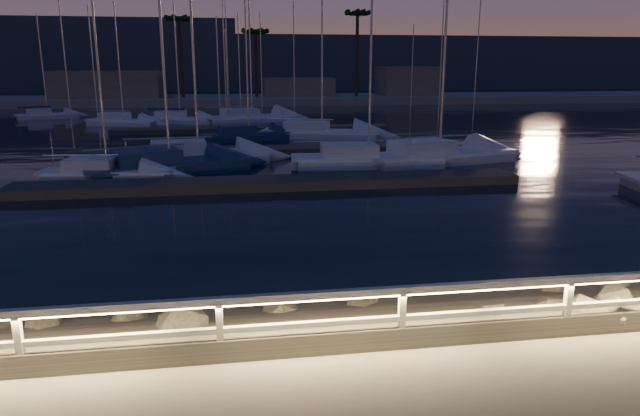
# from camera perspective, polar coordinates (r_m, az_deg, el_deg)

# --- Properties ---
(ground) EXTENTS (400.00, 400.00, 0.00)m
(ground) POSITION_cam_1_polar(r_m,az_deg,el_deg) (9.79, 2.29, -13.95)
(ground) COLOR #9D988E
(ground) RESTS_ON ground
(harbor_water) EXTENTS (400.00, 440.00, 0.60)m
(harbor_water) POSITION_cam_1_polar(r_m,az_deg,el_deg) (40.12, -6.34, 6.00)
(harbor_water) COLOR black
(harbor_water) RESTS_ON ground
(guard_rail) EXTENTS (44.11, 0.12, 1.06)m
(guard_rail) POSITION_cam_1_polar(r_m,az_deg,el_deg) (9.44, 1.93, -9.83)
(guard_rail) COLOR white
(guard_rail) RESTS_ON ground
(riprap) EXTENTS (20.47, 3.10, 1.44)m
(riprap) POSITION_cam_1_polar(r_m,az_deg,el_deg) (12.13, 13.80, -9.98)
(riprap) COLOR #686159
(riprap) RESTS_ON ground
(floating_docks) EXTENTS (22.00, 36.00, 0.40)m
(floating_docks) POSITION_cam_1_polar(r_m,az_deg,el_deg) (41.31, -6.44, 7.02)
(floating_docks) COLOR #514943
(floating_docks) RESTS_ON ground
(far_shore) EXTENTS (160.00, 14.00, 5.20)m
(far_shore) POSITION_cam_1_polar(r_m,az_deg,el_deg) (82.65, -7.86, 10.94)
(far_shore) COLOR #9D988E
(far_shore) RESTS_ON ground
(palm_left) EXTENTS (3.00, 3.00, 11.20)m
(palm_left) POSITION_cam_1_polar(r_m,az_deg,el_deg) (80.91, -13.93, 17.58)
(palm_left) COLOR #473021
(palm_left) RESTS_ON ground
(palm_center) EXTENTS (3.00, 3.00, 9.70)m
(palm_center) POSITION_cam_1_polar(r_m,az_deg,el_deg) (81.67, -6.49, 16.90)
(palm_center) COLOR #473021
(palm_center) RESTS_ON ground
(palm_right) EXTENTS (3.00, 3.00, 12.20)m
(palm_right) POSITION_cam_1_polar(r_m,az_deg,el_deg) (82.65, 3.77, 18.48)
(palm_right) COLOR #473021
(palm_right) RESTS_ON ground
(distant_hills) EXTENTS (230.00, 37.50, 18.00)m
(distant_hills) POSITION_cam_1_polar(r_m,az_deg,el_deg) (143.63, -17.49, 13.48)
(distant_hills) COLOR #333D4E
(distant_hills) RESTS_ON ground
(sailboat_a) EXTENTS (6.20, 2.51, 10.33)m
(sailboat_a) POSITION_cam_1_polar(r_m,az_deg,el_deg) (28.36, -20.79, 3.39)
(sailboat_a) COLOR white
(sailboat_a) RESTS_ON ground
(sailboat_b) EXTENTS (8.40, 5.22, 13.93)m
(sailboat_b) POSITION_cam_1_polar(r_m,az_deg,el_deg) (29.10, -15.22, 4.18)
(sailboat_b) COLOR navy
(sailboat_b) RESTS_ON ground
(sailboat_c) EXTENTS (8.37, 3.17, 13.89)m
(sailboat_c) POSITION_cam_1_polar(r_m,az_deg,el_deg) (30.44, 4.46, 5.01)
(sailboat_c) COLOR white
(sailboat_c) RESTS_ON ground
(sailboat_f) EXTENTS (8.25, 3.26, 13.70)m
(sailboat_f) POSITION_cam_1_polar(r_m,az_deg,el_deg) (32.12, -12.46, 5.22)
(sailboat_f) COLOR white
(sailboat_f) RESTS_ON ground
(sailboat_g) EXTENTS (9.33, 4.79, 15.25)m
(sailboat_g) POSITION_cam_1_polar(r_m,az_deg,el_deg) (32.01, 11.49, 5.26)
(sailboat_g) COLOR white
(sailboat_g) RESTS_ON ground
(sailboat_i) EXTENTS (6.95, 4.22, 11.55)m
(sailboat_i) POSITION_cam_1_polar(r_m,az_deg,el_deg) (54.35, -19.22, 8.24)
(sailboat_i) COLOR white
(sailboat_i) RESTS_ON ground
(sailboat_j) EXTENTS (7.11, 3.85, 11.69)m
(sailboat_j) POSITION_cam_1_polar(r_m,az_deg,el_deg) (41.54, -7.38, 7.31)
(sailboat_j) COLOR navy
(sailboat_j) RESTS_ON ground
(sailboat_k) EXTENTS (9.48, 5.30, 15.53)m
(sailboat_k) POSITION_cam_1_polar(r_m,az_deg,el_deg) (55.00, -7.06, 9.01)
(sailboat_k) COLOR white
(sailboat_k) RESTS_ON ground
(sailboat_l) EXTENTS (9.18, 5.06, 14.97)m
(sailboat_l) POSITION_cam_1_polar(r_m,az_deg,el_deg) (42.55, -0.14, 7.62)
(sailboat_l) COLOR white
(sailboat_l) RESTS_ON ground
(sailboat_m) EXTENTS (6.12, 3.96, 10.24)m
(sailboat_m) POSITION_cam_1_polar(r_m,az_deg,el_deg) (64.48, -25.71, 8.41)
(sailboat_m) COLOR white
(sailboat_m) RESTS_ON ground
(sailboat_n) EXTENTS (7.30, 4.10, 12.01)m
(sailboat_n) POSITION_cam_1_polar(r_m,az_deg,el_deg) (55.16, -14.00, 8.66)
(sailboat_n) COLOR white
(sailboat_n) RESTS_ON ground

